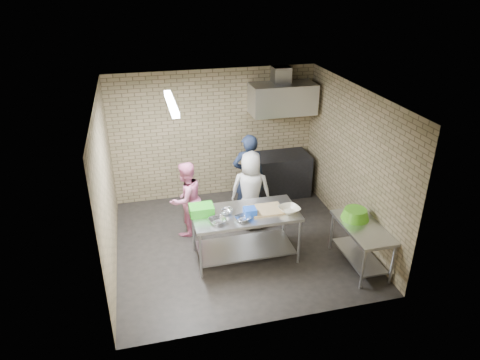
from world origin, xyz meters
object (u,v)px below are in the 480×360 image
stove (280,174)px  bottle_green (300,99)px  bottle_red (282,99)px  man_navy (248,176)px  woman_pink (186,199)px  blue_tub (250,212)px  side_counter (360,246)px  prep_table (245,235)px  green_crate (201,210)px  woman_white (251,191)px  green_basin (355,214)px

stove → bottle_green: size_ratio=8.00×
bottle_red → bottle_green: bottle_red is taller
man_navy → woman_pink: man_navy is taller
man_navy → woman_pink: (-1.27, -0.41, -0.14)m
stove → bottle_red: bottle_red is taller
blue_tub → bottle_red: 2.96m
side_counter → prep_table: bearing=159.0°
bottle_red → woman_pink: bearing=-148.9°
green_crate → woman_white: 1.33m
prep_table → side_counter: size_ratio=1.44×
green_basin → side_counter: bearing=-85.4°
stove → side_counter: bearing=-80.7°
green_crate → green_basin: 2.51m
blue_tub → man_navy: man_navy is taller
stove → man_navy: (-0.89, -0.69, 0.39)m
bottle_red → woman_white: bearing=-126.3°
side_counter → green_basin: bearing=94.6°
prep_table → green_basin: size_ratio=3.76×
prep_table → stove: bearing=57.6°
stove → woman_pink: woman_pink is taller
green_basin → bottle_red: bearing=97.9°
blue_tub → woman_white: 1.08m
green_basin → bottle_red: (-0.38, 2.74, 1.19)m
prep_table → side_counter: (1.76, -0.68, -0.06)m
stove → green_basin: (0.43, -2.50, 0.38)m
prep_table → blue_tub: size_ratio=9.00×
green_crate → bottle_green: 3.47m
stove → green_crate: green_crate is taller
prep_table → side_counter: bearing=-21.0°
green_crate → woman_white: woman_white is taller
green_basin → green_crate: bearing=167.4°
side_counter → bottle_green: bearing=90.0°
man_navy → blue_tub: bearing=81.3°
man_navy → woman_white: bearing=85.8°
prep_table → side_counter: 1.89m
prep_table → bottle_red: size_ratio=9.61×
blue_tub → bottle_green: size_ratio=1.28×
bottle_red → side_counter: bearing=-82.4°
bottle_green → woman_white: (-1.42, -1.39, -1.26)m
green_basin → bottle_green: (0.02, 2.74, 1.18)m
stove → green_crate: size_ratio=3.12×
bottle_red → green_crate: bearing=-133.3°
side_counter → bottle_green: size_ratio=8.00×
side_counter → bottle_green: 3.41m
stove → green_basin: size_ratio=2.61×
bottle_green → green_crate: bearing=-138.3°
woman_white → side_counter: bearing=151.6°
blue_tub → woman_pink: (-0.90, 1.08, -0.22)m
side_counter → bottle_red: (-0.40, 2.99, 1.65)m
bottle_green → stove: bearing=-151.9°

